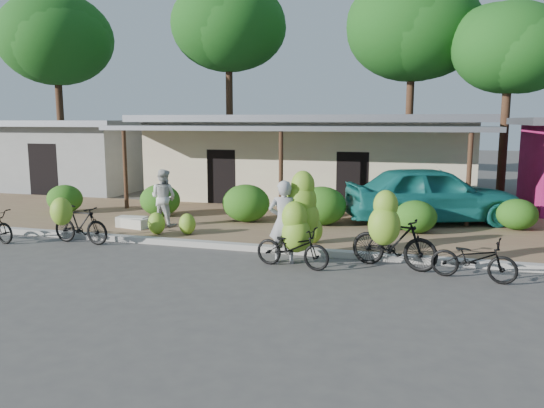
{
  "coord_description": "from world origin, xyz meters",
  "views": [
    {
      "loc": [
        4.45,
        -10.01,
        3.17
      ],
      "look_at": [
        0.94,
        1.89,
        1.2
      ],
      "focal_mm": 35.0,
      "sensor_mm": 36.0,
      "label": 1
    }
  ],
  "objects_px": {
    "tree_near_right": "(505,46)",
    "sack_near": "(132,222)",
    "bike_right": "(392,236)",
    "teal_van": "(431,194)",
    "bike_far_right": "(473,259)",
    "sack_far": "(135,223)",
    "tree_far_center": "(226,24)",
    "bike_center": "(298,228)",
    "tree_back_left": "(54,38)",
    "bike_left": "(77,222)",
    "bystander": "(163,198)",
    "tree_center_right": "(409,26)",
    "vendor": "(284,222)"
  },
  "relations": [
    {
      "from": "bystander",
      "to": "vendor",
      "type": "bearing_deg",
      "value": 156.99
    },
    {
      "from": "bike_center",
      "to": "bystander",
      "type": "xyz_separation_m",
      "value": [
        -4.63,
        2.58,
        0.12
      ]
    },
    {
      "from": "tree_center_right",
      "to": "tree_near_right",
      "type": "bearing_deg",
      "value": -26.57
    },
    {
      "from": "tree_back_left",
      "to": "bike_left",
      "type": "height_order",
      "value": "tree_back_left"
    },
    {
      "from": "bike_left",
      "to": "sack_far",
      "type": "bearing_deg",
      "value": -14.47
    },
    {
      "from": "tree_near_right",
      "to": "sack_near",
      "type": "xyz_separation_m",
      "value": [
        -10.98,
        -11.38,
        -5.94
      ]
    },
    {
      "from": "sack_far",
      "to": "teal_van",
      "type": "relative_size",
      "value": 0.15
    },
    {
      "from": "tree_near_right",
      "to": "vendor",
      "type": "distance_m",
      "value": 15.62
    },
    {
      "from": "bike_right",
      "to": "bystander",
      "type": "height_order",
      "value": "bike_right"
    },
    {
      "from": "sack_near",
      "to": "tree_far_center",
      "type": "bearing_deg",
      "value": 98.94
    },
    {
      "from": "tree_back_left",
      "to": "sack_near",
      "type": "bearing_deg",
      "value": -44.58
    },
    {
      "from": "vendor",
      "to": "tree_center_right",
      "type": "bearing_deg",
      "value": -105.67
    },
    {
      "from": "sack_near",
      "to": "teal_van",
      "type": "xyz_separation_m",
      "value": [
        8.25,
        3.08,
        0.71
      ]
    },
    {
      "from": "tree_far_center",
      "to": "sack_far",
      "type": "bearing_deg",
      "value": -80.42
    },
    {
      "from": "bike_far_right",
      "to": "sack_near",
      "type": "distance_m",
      "value": 9.36
    },
    {
      "from": "bike_center",
      "to": "sack_near",
      "type": "bearing_deg",
      "value": 78.32
    },
    {
      "from": "bystander",
      "to": "sack_far",
      "type": "bearing_deg",
      "value": 50.2
    },
    {
      "from": "sack_near",
      "to": "sack_far",
      "type": "height_order",
      "value": "sack_near"
    },
    {
      "from": "bystander",
      "to": "teal_van",
      "type": "relative_size",
      "value": 0.33
    },
    {
      "from": "tree_far_center",
      "to": "tree_back_left",
      "type": "bearing_deg",
      "value": -159.44
    },
    {
      "from": "bike_center",
      "to": "teal_van",
      "type": "distance_m",
      "value": 5.92
    },
    {
      "from": "bike_right",
      "to": "sack_near",
      "type": "distance_m",
      "value": 7.72
    },
    {
      "from": "tree_far_center",
      "to": "tree_center_right",
      "type": "height_order",
      "value": "tree_far_center"
    },
    {
      "from": "bike_center",
      "to": "teal_van",
      "type": "relative_size",
      "value": 0.41
    },
    {
      "from": "bike_left",
      "to": "bike_center",
      "type": "distance_m",
      "value": 5.87
    },
    {
      "from": "tree_far_center",
      "to": "bystander",
      "type": "xyz_separation_m",
      "value": [
        2.82,
        -12.43,
        -7.05
      ]
    },
    {
      "from": "sack_far",
      "to": "sack_near",
      "type": "bearing_deg",
      "value": 144.7
    },
    {
      "from": "bike_left",
      "to": "bike_center",
      "type": "relative_size",
      "value": 0.82
    },
    {
      "from": "tree_center_right",
      "to": "tree_near_right",
      "type": "xyz_separation_m",
      "value": [
        4.0,
        -2.0,
        -1.33
      ]
    },
    {
      "from": "tree_far_center",
      "to": "teal_van",
      "type": "bearing_deg",
      "value": -43.64
    },
    {
      "from": "bike_far_right",
      "to": "bystander",
      "type": "relative_size",
      "value": 1.06
    },
    {
      "from": "bike_far_right",
      "to": "teal_van",
      "type": "distance_m",
      "value": 5.45
    },
    {
      "from": "bike_far_right",
      "to": "sack_far",
      "type": "relative_size",
      "value": 2.33
    },
    {
      "from": "tree_far_center",
      "to": "bike_right",
      "type": "bearing_deg",
      "value": -57.53
    },
    {
      "from": "tree_center_right",
      "to": "bystander",
      "type": "bearing_deg",
      "value": -115.57
    },
    {
      "from": "tree_near_right",
      "to": "bike_left",
      "type": "bearing_deg",
      "value": -130.69
    },
    {
      "from": "tree_center_right",
      "to": "sack_near",
      "type": "distance_m",
      "value": 16.75
    },
    {
      "from": "tree_near_right",
      "to": "sack_near",
      "type": "height_order",
      "value": "tree_near_right"
    },
    {
      "from": "tree_center_right",
      "to": "vendor",
      "type": "relative_size",
      "value": 5.31
    },
    {
      "from": "tree_far_center",
      "to": "bike_far_right",
      "type": "bearing_deg",
      "value": -53.79
    },
    {
      "from": "bike_right",
      "to": "teal_van",
      "type": "bearing_deg",
      "value": 6.32
    },
    {
      "from": "bike_left",
      "to": "teal_van",
      "type": "bearing_deg",
      "value": -55.91
    },
    {
      "from": "bike_right",
      "to": "bike_left",
      "type": "bearing_deg",
      "value": 104.56
    },
    {
      "from": "bike_right",
      "to": "tree_near_right",
      "type": "bearing_deg",
      "value": 0.59
    },
    {
      "from": "bike_left",
      "to": "bike_right",
      "type": "distance_m",
      "value": 7.88
    },
    {
      "from": "tree_back_left",
      "to": "tree_far_center",
      "type": "relative_size",
      "value": 0.92
    },
    {
      "from": "tree_back_left",
      "to": "bike_center",
      "type": "height_order",
      "value": "tree_back_left"
    },
    {
      "from": "tree_near_right",
      "to": "bike_center",
      "type": "xyz_separation_m",
      "value": [
        -5.55,
        -13.5,
        -5.38
      ]
    },
    {
      "from": "tree_far_center",
      "to": "bike_center",
      "type": "relative_size",
      "value": 4.94
    },
    {
      "from": "tree_center_right",
      "to": "sack_near",
      "type": "xyz_separation_m",
      "value": [
        -6.97,
        -13.38,
        -7.27
      ]
    }
  ]
}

